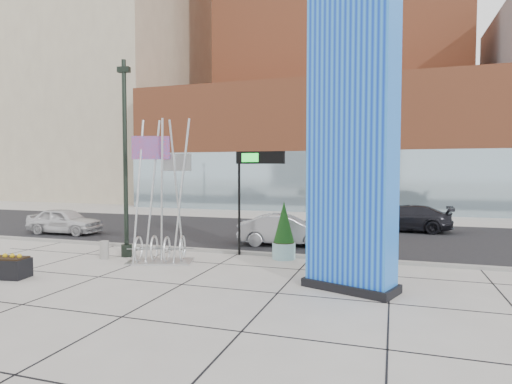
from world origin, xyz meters
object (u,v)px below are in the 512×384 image
(blue_pylon, at_px, (352,143))
(concrete_bollard, at_px, (104,250))
(lamp_post, at_px, (126,177))
(car_silver_mid, at_px, (285,230))
(overhead_street_sign, at_px, (256,166))
(public_art_sculpture, at_px, (161,225))
(car_white_west, at_px, (65,221))

(blue_pylon, xyz_separation_m, concrete_bollard, (-9.58, 1.46, -3.89))
(lamp_post, relative_size, concrete_bollard, 11.25)
(concrete_bollard, bearing_deg, car_silver_mid, 39.24)
(car_silver_mid, bearing_deg, overhead_street_sign, 158.94)
(public_art_sculpture, relative_size, overhead_street_sign, 1.28)
(blue_pylon, xyz_separation_m, overhead_street_sign, (-4.09, 3.78, -0.63))
(car_silver_mid, bearing_deg, car_white_west, 81.96)
(lamp_post, bearing_deg, car_white_west, 148.62)
(lamp_post, xyz_separation_m, car_silver_mid, (5.46, 4.32, -2.48))
(concrete_bollard, distance_m, overhead_street_sign, 6.80)
(public_art_sculpture, height_order, concrete_bollard, public_art_sculpture)
(blue_pylon, height_order, car_silver_mid, blue_pylon)
(overhead_street_sign, xyz_separation_m, car_silver_mid, (0.56, 2.62, -2.91))
(car_white_west, distance_m, car_silver_mid, 12.22)
(blue_pylon, xyz_separation_m, public_art_sculpture, (-7.13, 1.55, -2.83))
(blue_pylon, height_order, concrete_bollard, blue_pylon)
(blue_pylon, bearing_deg, car_silver_mid, 139.64)
(blue_pylon, xyz_separation_m, car_white_west, (-15.75, 6.20, -3.55))
(concrete_bollard, height_order, overhead_street_sign, overhead_street_sign)
(public_art_sculpture, bearing_deg, concrete_bollard, 166.32)
(car_white_west, bearing_deg, car_silver_mid, -91.00)
(blue_pylon, height_order, lamp_post, blue_pylon)
(public_art_sculpture, xyz_separation_m, car_white_west, (-8.62, 4.65, -0.71))
(overhead_street_sign, distance_m, car_silver_mid, 3.96)
(concrete_bollard, relative_size, car_white_west, 0.17)
(car_white_west, bearing_deg, blue_pylon, -113.43)
(lamp_post, relative_size, public_art_sculpture, 1.45)
(blue_pylon, distance_m, concrete_bollard, 10.45)
(blue_pylon, height_order, public_art_sculpture, blue_pylon)
(overhead_street_sign, height_order, car_silver_mid, overhead_street_sign)
(lamp_post, height_order, car_silver_mid, lamp_post)
(overhead_street_sign, bearing_deg, lamp_post, -162.28)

